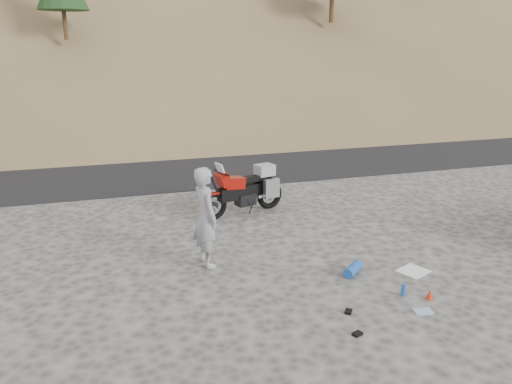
{
  "coord_description": "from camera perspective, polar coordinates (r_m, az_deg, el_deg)",
  "views": [
    {
      "loc": [
        -2.94,
        -8.07,
        4.01
      ],
      "look_at": [
        0.08,
        1.66,
        1.0
      ],
      "focal_mm": 35.0,
      "sensor_mm": 36.0,
      "label": 1
    }
  ],
  "objects": [
    {
      "name": "road",
      "position": [
        17.78,
        -7.29,
        3.3
      ],
      "size": [
        120.0,
        7.0,
        0.05
      ],
      "primitive_type": "cube",
      "color": "black",
      "rests_on": "ground"
    },
    {
      "name": "gear_blue_mat",
      "position": [
        9.33,
        11.01,
        -8.68
      ],
      "size": [
        0.49,
        0.45,
        0.19
      ],
      "primitive_type": "cylinder",
      "rotation": [
        0.0,
        1.57,
        0.69
      ],
      "color": "#1B51A7",
      "rests_on": "ground"
    },
    {
      "name": "motorcycle",
      "position": [
        12.23,
        -1.08,
        0.24
      ],
      "size": [
        2.27,
        1.06,
        1.39
      ],
      "rotation": [
        0.0,
        0.0,
        0.29
      ],
      "color": "black",
      "rests_on": "ground"
    },
    {
      "name": "gear_glove_b",
      "position": [
        8.12,
        10.51,
        -13.28
      ],
      "size": [
        0.17,
        0.17,
        0.05
      ],
      "primitive_type": "cube",
      "rotation": [
        0.0,
        0.0,
        0.92
      ],
      "color": "black",
      "rests_on": "ground"
    },
    {
      "name": "ground",
      "position": [
        9.48,
        2.55,
        -8.59
      ],
      "size": [
        140.0,
        140.0,
        0.0
      ],
      "primitive_type": "plane",
      "color": "#43413D",
      "rests_on": "ground"
    },
    {
      "name": "gear_blue_cloth",
      "position": [
        8.45,
        18.58,
        -12.79
      ],
      "size": [
        0.32,
        0.26,
        0.01
      ],
      "primitive_type": "cube",
      "rotation": [
        0.0,
        0.0,
        -0.18
      ],
      "color": "#89ACD4",
      "rests_on": "ground"
    },
    {
      "name": "man",
      "position": [
        9.65,
        -5.61,
        -8.2
      ],
      "size": [
        0.57,
        0.76,
        1.9
      ],
      "primitive_type": "imported",
      "rotation": [
        0.0,
        0.0,
        1.74
      ],
      "color": "gray",
      "rests_on": "ground"
    },
    {
      "name": "gear_white_cloth",
      "position": [
        9.75,
        17.5,
        -8.6
      ],
      "size": [
        0.65,
        0.62,
        0.02
      ],
      "primitive_type": "cube",
      "rotation": [
        0.0,
        0.0,
        0.41
      ],
      "color": "white",
      "rests_on": "ground"
    },
    {
      "name": "gear_bottle",
      "position": [
        8.78,
        16.51,
        -10.68
      ],
      "size": [
        0.09,
        0.09,
        0.21
      ],
      "primitive_type": "cylinder",
      "rotation": [
        0.0,
        0.0,
        0.18
      ],
      "color": "#1B51A7",
      "rests_on": "ground"
    },
    {
      "name": "gear_glove_a",
      "position": [
        7.6,
        11.51,
        -15.6
      ],
      "size": [
        0.17,
        0.15,
        0.04
      ],
      "primitive_type": "cube",
      "rotation": [
        0.0,
        0.0,
        0.38
      ],
      "color": "black",
      "rests_on": "ground"
    },
    {
      "name": "gear_funnel",
      "position": [
        8.83,
        19.24,
        -10.99
      ],
      "size": [
        0.16,
        0.16,
        0.16
      ],
      "primitive_type": "cone",
      "rotation": [
        0.0,
        0.0,
        0.29
      ],
      "color": "red",
      "rests_on": "ground"
    }
  ]
}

